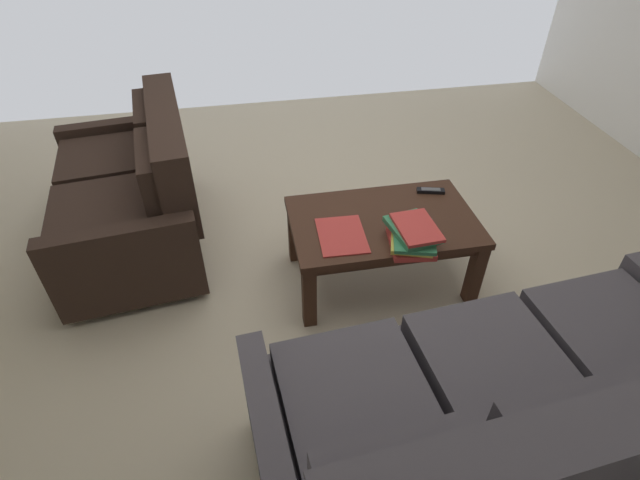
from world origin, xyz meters
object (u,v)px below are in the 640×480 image
at_px(tv_remote, 431,191).
at_px(sofa_main, 509,423).
at_px(coffee_table, 383,229).
at_px(loveseat_near, 135,193).
at_px(book_stack, 413,235).
at_px(loose_magazine, 342,235).

bearing_deg(tv_remote, sofa_main, 81.52).
bearing_deg(tv_remote, coffee_table, 30.38).
bearing_deg(sofa_main, tv_remote, -98.48).
relative_size(loveseat_near, book_stack, 4.05).
height_order(coffee_table, book_stack, book_stack).
relative_size(tv_remote, loose_magazine, 0.52).
bearing_deg(tv_remote, loose_magazine, 26.79).
bearing_deg(loveseat_near, loose_magazine, 147.13).
height_order(sofa_main, book_stack, sofa_main).
bearing_deg(tv_remote, loveseat_near, -13.85).
distance_m(loveseat_near, tv_remote, 1.79).
height_order(tv_remote, loose_magazine, tv_remote).
height_order(sofa_main, tv_remote, sofa_main).
xyz_separation_m(sofa_main, book_stack, (0.06, -0.98, 0.13)).
distance_m(book_stack, tv_remote, 0.51).
relative_size(sofa_main, book_stack, 5.43).
xyz_separation_m(loveseat_near, book_stack, (-1.47, 0.86, 0.14)).
distance_m(coffee_table, book_stack, 0.28).
relative_size(book_stack, loose_magazine, 1.10).
distance_m(sofa_main, tv_remote, 1.43).
bearing_deg(loveseat_near, book_stack, 149.54).
relative_size(coffee_table, tv_remote, 6.11).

